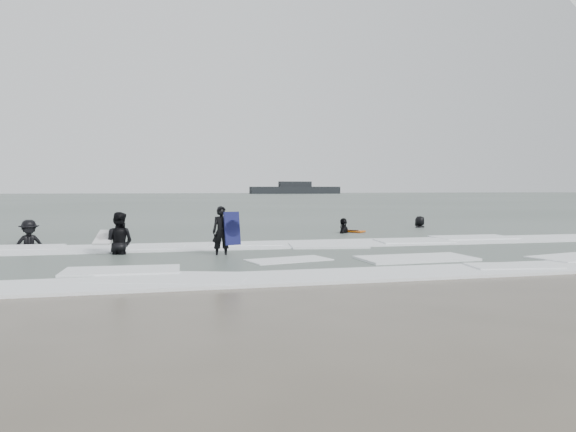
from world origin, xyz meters
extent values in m
plane|color=brown|center=(0.00, 0.00, 0.00)|extent=(320.00, 320.00, 0.00)
plane|color=#47544C|center=(0.00, 80.00, 0.06)|extent=(320.00, 320.00, 0.00)
imported|color=black|center=(-2.30, 3.55, 0.00)|extent=(0.57, 0.39, 1.51)
imported|color=black|center=(-5.24, 4.59, 0.00)|extent=(1.09, 0.97, 1.85)
imported|color=black|center=(-8.43, 7.98, 0.00)|extent=(1.28, 0.96, 1.77)
imported|color=black|center=(3.67, 10.31, 0.00)|extent=(1.00, 1.14, 1.85)
imported|color=black|center=(8.31, 12.53, 0.00)|extent=(1.03, 0.93, 1.77)
cube|color=white|center=(0.00, -0.60, 0.03)|extent=(30.03, 2.32, 0.07)
cube|color=white|center=(0.00, 6.00, 0.04)|extent=(30.00, 2.60, 0.09)
cube|color=black|center=(33.00, 141.39, 1.06)|extent=(25.38, 4.53, 1.99)
cube|color=black|center=(33.00, 141.39, 2.78)|extent=(9.06, 2.72, 1.45)
camera|label=1|loc=(-4.01, -12.65, 2.05)|focal=35.00mm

